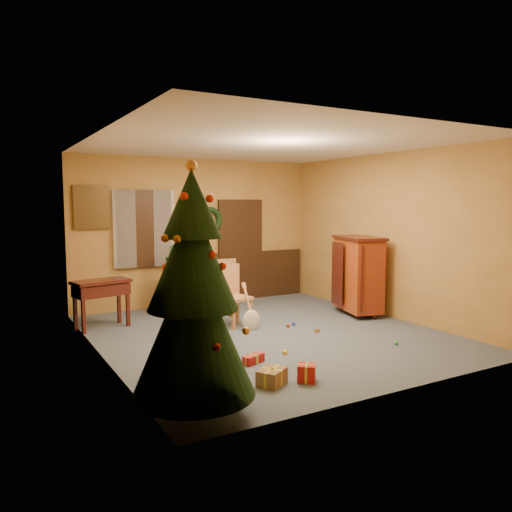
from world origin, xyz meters
TOP-DOWN VIEW (x-y plane):
  - room_envelope at (0.21, 2.70)m, footprint 5.50×5.50m
  - dining_table at (-0.43, 2.06)m, footprint 1.01×1.01m
  - urn at (-0.43, 2.06)m, footprint 0.29×0.29m
  - centerpiece_plant at (-0.43, 2.06)m, footprint 0.36×0.31m
  - chair_near at (-0.21, 0.77)m, footprint 0.51×0.51m
  - chair_far at (0.30, 2.16)m, footprint 0.45×0.45m
  - guitar at (-0.10, 0.34)m, footprint 0.37×0.51m
  - plant_stand at (-0.80, 2.05)m, footprint 0.34×0.34m
  - stand_plant at (-0.80, 2.05)m, footprint 0.26×0.23m
  - christmas_tree at (-2.15, -2.26)m, footprint 1.17×1.17m
  - writing_desk at (-2.15, 1.63)m, footprint 0.97×0.62m
  - sideboard at (2.15, 0.38)m, footprint 0.86×1.23m
  - gift_a at (-1.07, -1.90)m, footprint 0.41×0.38m
  - gift_b at (-0.68, -2.01)m, footprint 0.28×0.28m
  - gift_c at (-2.15, -1.13)m, footprint 0.26×0.29m
  - gift_d at (-0.88, -1.15)m, footprint 0.33×0.23m
  - toy_a at (0.65, 0.23)m, footprint 0.09×0.09m
  - toy_b at (1.29, -1.45)m, footprint 0.06×0.06m
  - toy_c at (-0.34, -1.03)m, footprint 0.09×0.09m
  - toy_d at (0.50, 0.17)m, footprint 0.06×0.06m
  - toy_e at (0.72, -0.32)m, footprint 0.09×0.06m

SIDE VIEW (x-z plane):
  - toy_a at x=0.65m, z-range 0.00..0.05m
  - toy_c at x=-0.34m, z-range 0.00..0.05m
  - toy_e at x=0.72m, z-range 0.00..0.05m
  - toy_b at x=1.29m, z-range 0.00..0.06m
  - toy_d at x=0.50m, z-range 0.00..0.06m
  - gift_d at x=-0.88m, z-range 0.00..0.11m
  - gift_c at x=-2.15m, z-range 0.00..0.13m
  - gift_a at x=-1.07m, z-range 0.00..0.18m
  - gift_b at x=-0.68m, z-range 0.00..0.20m
  - guitar at x=-0.10m, z-range 0.01..0.72m
  - dining_table at x=-0.43m, z-range 0.14..0.83m
  - chair_far at x=0.30m, z-range 0.03..0.99m
  - chair_near at x=-0.21m, z-range 0.04..1.04m
  - plant_stand at x=-0.80m, z-range 0.11..0.99m
  - writing_desk at x=-2.15m, z-range 0.20..0.99m
  - sideboard at x=2.15m, z-range 0.05..1.48m
  - urn at x=-0.43m, z-range 0.69..0.91m
  - stand_plant at x=-0.80m, z-range 0.88..1.29m
  - centerpiece_plant at x=-0.43m, z-range 0.91..1.31m
  - room_envelope at x=0.21m, z-range -1.63..3.87m
  - christmas_tree at x=-2.15m, z-range -0.06..2.35m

